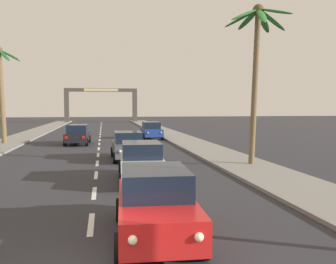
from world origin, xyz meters
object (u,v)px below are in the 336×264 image
at_px(sedan_lead_at_stop_bar, 155,203).
at_px(palm_left_third, 0,81).
at_px(sedan_parked_nearest_kerb, 151,130).
at_px(town_gateway_arch, 101,100).
at_px(sedan_fifth_in_queue, 128,145).
at_px(palm_right_second, 257,48).
at_px(sedan_third_in_queue, 142,162).
at_px(sedan_oncoming_far, 78,134).

relative_size(sedan_lead_at_stop_bar, palm_left_third, 0.55).
distance_m(sedan_parked_nearest_kerb, town_gateway_arch, 40.46).
distance_m(sedan_lead_at_stop_bar, sedan_fifth_in_queue, 13.38).
bearing_deg(town_gateway_arch, palm_left_third, -100.46).
relative_size(palm_left_third, town_gateway_arch, 0.56).
xyz_separation_m(sedan_lead_at_stop_bar, palm_right_second, (6.79, 9.76, 5.42)).
relative_size(sedan_fifth_in_queue, town_gateway_arch, 0.31).
relative_size(sedan_third_in_queue, palm_right_second, 0.53).
xyz_separation_m(sedan_oncoming_far, palm_right_second, (10.17, -13.27, 5.42)).
distance_m(sedan_fifth_in_queue, town_gateway_arch, 54.05).
relative_size(sedan_oncoming_far, palm_left_third, 0.55).
bearing_deg(sedan_third_in_queue, sedan_lead_at_stop_bar, -93.03).
relative_size(sedan_third_in_queue, town_gateway_arch, 0.31).
relative_size(sedan_third_in_queue, sedan_parked_nearest_kerb, 1.01).
height_order(sedan_oncoming_far, palm_right_second, palm_right_second).
bearing_deg(sedan_oncoming_far, sedan_third_in_queue, -77.15).
xyz_separation_m(sedan_parked_nearest_kerb, palm_left_third, (-13.06, -3.41, 4.50)).
distance_m(palm_right_second, town_gateway_arch, 58.15).
distance_m(sedan_third_in_queue, town_gateway_arch, 60.73).
xyz_separation_m(sedan_third_in_queue, palm_right_second, (6.44, 3.07, 5.42)).
height_order(sedan_parked_nearest_kerb, palm_right_second, palm_right_second).
bearing_deg(sedan_oncoming_far, sedan_parked_nearest_kerb, 31.98).
bearing_deg(sedan_lead_at_stop_bar, sedan_oncoming_far, 98.34).
bearing_deg(sedan_parked_nearest_kerb, sedan_oncoming_far, -148.02).
bearing_deg(palm_right_second, town_gateway_arch, 98.29).
height_order(sedan_lead_at_stop_bar, town_gateway_arch, town_gateway_arch).
xyz_separation_m(sedan_oncoming_far, town_gateway_arch, (1.79, 44.25, 3.59)).
bearing_deg(palm_right_second, sedan_fifth_in_queue, 151.19).
xyz_separation_m(palm_right_second, town_gateway_arch, (-8.38, 57.52, -1.82)).
height_order(sedan_lead_at_stop_bar, sedan_oncoming_far, same).
height_order(sedan_lead_at_stop_bar, sedan_parked_nearest_kerb, same).
distance_m(sedan_fifth_in_queue, sedan_parked_nearest_kerb, 14.30).
distance_m(sedan_third_in_queue, palm_right_second, 8.96).
height_order(sedan_oncoming_far, palm_left_third, palm_left_third).
bearing_deg(sedan_lead_at_stop_bar, sedan_parked_nearest_kerb, 82.76).
relative_size(sedan_lead_at_stop_bar, sedan_oncoming_far, 1.00).
height_order(sedan_fifth_in_queue, town_gateway_arch, town_gateway_arch).
height_order(sedan_fifth_in_queue, palm_right_second, palm_right_second).
bearing_deg(sedan_third_in_queue, palm_left_third, 120.05).
distance_m(palm_left_third, palm_right_second, 21.66).
relative_size(sedan_oncoming_far, town_gateway_arch, 0.31).
distance_m(sedan_lead_at_stop_bar, palm_left_third, 26.14).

